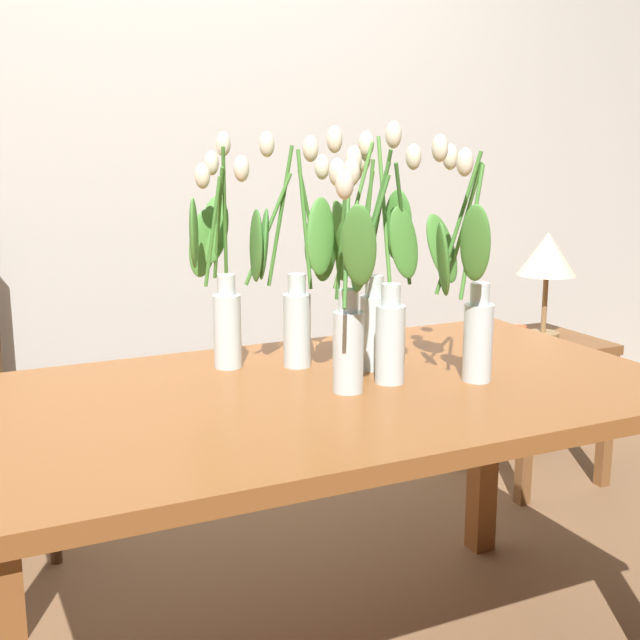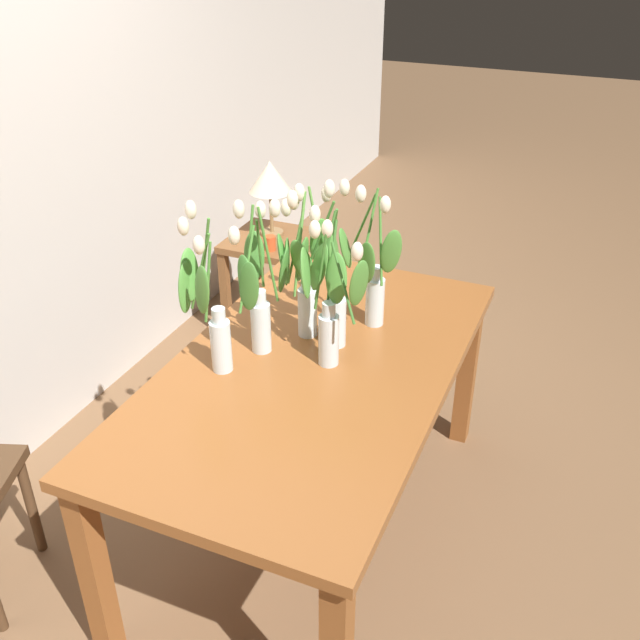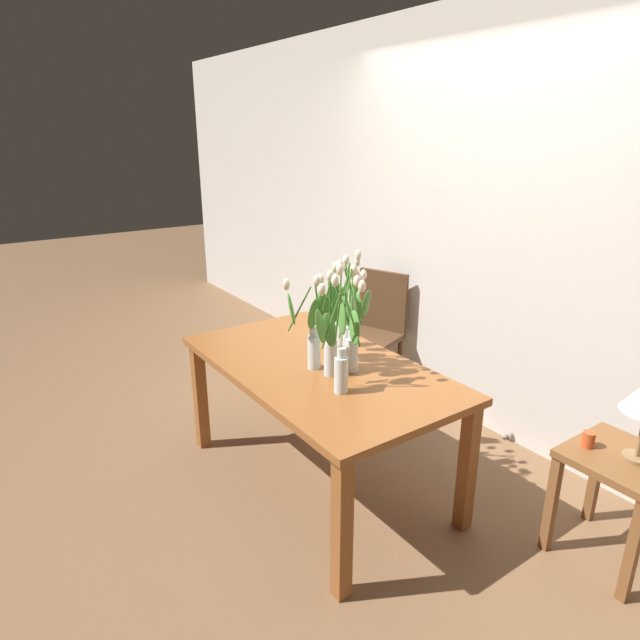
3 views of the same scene
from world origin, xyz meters
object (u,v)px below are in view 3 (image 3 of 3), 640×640
Objects in this scene: tulip_vase_2 at (333,331)px; dining_chair at (376,326)px; dining_table at (318,379)px; tulip_vase_3 at (347,318)px; pillar_candle at (589,439)px; tulip_vase_0 at (339,350)px; side_table at (619,478)px; tulip_vase_1 at (350,329)px; tulip_vase_5 at (344,311)px; tulip_vase_4 at (311,335)px.

tulip_vase_2 is 1.44m from dining_chair.
dining_table is 1.30m from dining_chair.
tulip_vase_3 is 1.31m from pillar_candle.
side_table is (0.96, 0.88, -0.51)m from tulip_vase_0.
tulip_vase_1 is 0.18m from tulip_vase_3.
tulip_vase_3 is 0.18m from tulip_vase_5.
tulip_vase_5 is (-0.46, 0.38, 0.00)m from tulip_vase_0.
tulip_vase_1 is at bearing -33.52° from tulip_vase_3.
side_table is (1.25, 0.85, -0.49)m from tulip_vase_4.
dining_chair is (-0.90, 0.96, -0.45)m from tulip_vase_1.
dining_table is 1.51m from side_table.
tulip_vase_4 is at bearing -131.93° from tulip_vase_1.
tulip_vase_3 is 1.00× the size of tulip_vase_5.
dining_chair is (-0.60, 0.76, -0.42)m from tulip_vase_5.
tulip_vase_2 reaches higher than side_table.
dining_chair is (-0.77, 1.11, -0.40)m from tulip_vase_4.
tulip_vase_3 is (-0.31, 0.28, 0.02)m from tulip_vase_0.
dining_chair is at bearing 133.22° from tulip_vase_1.
dining_table is at bearing 107.59° from tulip_vase_4.
dining_table reaches higher than pillar_candle.
dining_chair is (-0.75, 0.86, -0.44)m from tulip_vase_3.
tulip_vase_0 is at bearing -137.45° from side_table.
dining_table is at bearing 163.52° from tulip_vase_0.
dining_table is 2.73× the size of tulip_vase_1.
tulip_vase_0 is 0.60× the size of dining_chair.
side_table is (1.27, 0.79, -0.22)m from dining_table.
tulip_vase_0 reaches higher than pillar_candle.
tulip_vase_1 is at bearing -147.08° from pillar_candle.
tulip_vase_5 is at bearing -161.08° from pillar_candle.
dining_chair is at bearing 124.71° from tulip_vase_4.
tulip_vase_1 is at bearing 48.07° from tulip_vase_4.
tulip_vase_3 is at bearing -32.16° from tulip_vase_5.
tulip_vase_3 is 1.50m from side_table.
tulip_vase_5 reaches higher than dining_chair.
tulip_vase_4 is (-0.29, 0.04, -0.02)m from tulip_vase_0.
tulip_vase_2 is 7.55× the size of pillar_candle.
tulip_vase_4 is at bearing -145.98° from side_table.
tulip_vase_2 and tulip_vase_3 have the same top height.
dining_table is at bearing -148.11° from tulip_vase_1.
side_table is (1.14, 0.79, -0.54)m from tulip_vase_2.
tulip_vase_2 is (-0.18, 0.09, 0.03)m from tulip_vase_0.
tulip_vase_5 is (-0.15, 0.29, 0.30)m from dining_table.
dining_table is 2.83× the size of tulip_vase_5.
tulip_vase_2 is 0.14m from tulip_vase_4.
tulip_vase_4 reaches higher than side_table.
tulip_vase_5 is (-0.29, 0.29, -0.02)m from tulip_vase_2.
dining_chair is at bearing 130.01° from tulip_vase_2.
tulip_vase_2 is at bearing 152.34° from tulip_vase_0.
tulip_vase_3 is at bearing 124.18° from tulip_vase_2.
tulip_vase_4 is (0.01, -0.25, -0.04)m from tulip_vase_3.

